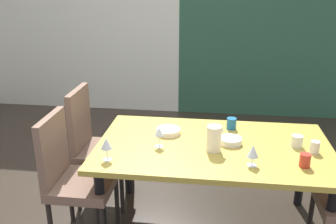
{
  "coord_description": "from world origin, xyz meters",
  "views": [
    {
      "loc": [
        0.62,
        -2.53,
        1.9
      ],
      "look_at": [
        0.25,
        0.3,
        0.85
      ],
      "focal_mm": 40.0,
      "sensor_mm": 36.0,
      "label": 1
    }
  ],
  "objects_px": {
    "wine_glass_right": "(253,152)",
    "cup_near_window": "(231,124)",
    "chair_left_far": "(94,141)",
    "wine_glass_rear": "(106,144)",
    "chair_left_near": "(71,174)",
    "cup_south": "(297,141)",
    "cup_north": "(305,160)",
    "serving_bowl_east": "(168,131)",
    "pitcher_corner": "(214,138)",
    "wine_glass_front": "(159,132)",
    "cup_near_shelf": "(315,147)",
    "serving_bowl_center": "(231,141)",
    "dining_table": "(213,154)"
  },
  "relations": [
    {
      "from": "wine_glass_right",
      "to": "cup_near_window",
      "type": "relative_size",
      "value": 1.59
    },
    {
      "from": "chair_left_far",
      "to": "wine_glass_rear",
      "type": "bearing_deg",
      "value": 26.23
    },
    {
      "from": "cup_near_window",
      "to": "chair_left_near",
      "type": "bearing_deg",
      "value": -152.78
    },
    {
      "from": "cup_south",
      "to": "cup_north",
      "type": "distance_m",
      "value": 0.31
    },
    {
      "from": "serving_bowl_east",
      "to": "cup_near_window",
      "type": "distance_m",
      "value": 0.52
    },
    {
      "from": "serving_bowl_east",
      "to": "cup_north",
      "type": "bearing_deg",
      "value": -23.68
    },
    {
      "from": "cup_north",
      "to": "pitcher_corner",
      "type": "height_order",
      "value": "pitcher_corner"
    },
    {
      "from": "chair_left_near",
      "to": "serving_bowl_east",
      "type": "relative_size",
      "value": 5.16
    },
    {
      "from": "cup_north",
      "to": "wine_glass_front",
      "type": "bearing_deg",
      "value": 169.94
    },
    {
      "from": "cup_north",
      "to": "cup_near_shelf",
      "type": "xyz_separation_m",
      "value": [
        0.11,
        0.22,
        -0.0
      ]
    },
    {
      "from": "chair_left_near",
      "to": "cup_north",
      "type": "height_order",
      "value": "chair_left_near"
    },
    {
      "from": "serving_bowl_east",
      "to": "pitcher_corner",
      "type": "height_order",
      "value": "pitcher_corner"
    },
    {
      "from": "chair_left_far",
      "to": "pitcher_corner",
      "type": "distance_m",
      "value": 1.11
    },
    {
      "from": "wine_glass_rear",
      "to": "cup_south",
      "type": "relative_size",
      "value": 1.89
    },
    {
      "from": "chair_left_far",
      "to": "cup_north",
      "type": "height_order",
      "value": "chair_left_far"
    },
    {
      "from": "wine_glass_right",
      "to": "cup_south",
      "type": "relative_size",
      "value": 1.71
    },
    {
      "from": "wine_glass_front",
      "to": "wine_glass_right",
      "type": "xyz_separation_m",
      "value": [
        0.65,
        -0.21,
        -0.01
      ]
    },
    {
      "from": "chair_left_far",
      "to": "wine_glass_right",
      "type": "bearing_deg",
      "value": 65.96
    },
    {
      "from": "cup_near_shelf",
      "to": "serving_bowl_east",
      "type": "bearing_deg",
      "value": 169.25
    },
    {
      "from": "wine_glass_right",
      "to": "serving_bowl_center",
      "type": "height_order",
      "value": "wine_glass_right"
    },
    {
      "from": "serving_bowl_center",
      "to": "cup_near_shelf",
      "type": "distance_m",
      "value": 0.59
    },
    {
      "from": "wine_glass_front",
      "to": "wine_glass_right",
      "type": "bearing_deg",
      "value": -17.64
    },
    {
      "from": "wine_glass_front",
      "to": "serving_bowl_east",
      "type": "relative_size",
      "value": 0.79
    },
    {
      "from": "wine_glass_right",
      "to": "pitcher_corner",
      "type": "bearing_deg",
      "value": 143.17
    },
    {
      "from": "cup_near_window",
      "to": "serving_bowl_center",
      "type": "bearing_deg",
      "value": -92.66
    },
    {
      "from": "serving_bowl_east",
      "to": "pitcher_corner",
      "type": "bearing_deg",
      "value": -35.75
    },
    {
      "from": "chair_left_near",
      "to": "cup_north",
      "type": "distance_m",
      "value": 1.62
    },
    {
      "from": "serving_bowl_east",
      "to": "dining_table",
      "type": "bearing_deg",
      "value": -23.27
    },
    {
      "from": "chair_left_far",
      "to": "wine_glass_right",
      "type": "height_order",
      "value": "chair_left_far"
    },
    {
      "from": "cup_near_shelf",
      "to": "cup_near_window",
      "type": "relative_size",
      "value": 0.95
    },
    {
      "from": "dining_table",
      "to": "cup_near_window",
      "type": "bearing_deg",
      "value": 66.77
    },
    {
      "from": "serving_bowl_center",
      "to": "wine_glass_front",
      "type": "bearing_deg",
      "value": -167.15
    },
    {
      "from": "chair_left_near",
      "to": "wine_glass_right",
      "type": "xyz_separation_m",
      "value": [
        1.26,
        -0.02,
        0.27
      ]
    },
    {
      "from": "dining_table",
      "to": "chair_left_near",
      "type": "xyz_separation_m",
      "value": [
        -1.01,
        -0.27,
        -0.09
      ]
    },
    {
      "from": "chair_left_far",
      "to": "cup_south",
      "type": "xyz_separation_m",
      "value": [
        1.61,
        -0.23,
        0.2
      ]
    },
    {
      "from": "wine_glass_rear",
      "to": "cup_north",
      "type": "distance_m",
      "value": 1.31
    },
    {
      "from": "cup_near_window",
      "to": "pitcher_corner",
      "type": "distance_m",
      "value": 0.45
    },
    {
      "from": "wine_glass_rear",
      "to": "serving_bowl_east",
      "type": "height_order",
      "value": "wine_glass_rear"
    },
    {
      "from": "cup_near_shelf",
      "to": "cup_north",
      "type": "bearing_deg",
      "value": -117.25
    },
    {
      "from": "dining_table",
      "to": "chair_left_near",
      "type": "height_order",
      "value": "chair_left_near"
    },
    {
      "from": "serving_bowl_center",
      "to": "serving_bowl_east",
      "type": "relative_size",
      "value": 0.87
    },
    {
      "from": "cup_near_window",
      "to": "pitcher_corner",
      "type": "relative_size",
      "value": 0.49
    },
    {
      "from": "cup_near_shelf",
      "to": "pitcher_corner",
      "type": "xyz_separation_m",
      "value": [
        -0.7,
        -0.06,
        0.05
      ]
    },
    {
      "from": "wine_glass_right",
      "to": "cup_north",
      "type": "distance_m",
      "value": 0.35
    },
    {
      "from": "serving_bowl_center",
      "to": "cup_near_window",
      "type": "xyz_separation_m",
      "value": [
        0.01,
        0.29,
        0.02
      ]
    },
    {
      "from": "wine_glass_right",
      "to": "wine_glass_front",
      "type": "bearing_deg",
      "value": 162.36
    },
    {
      "from": "cup_near_window",
      "to": "pitcher_corner",
      "type": "bearing_deg",
      "value": -107.87
    },
    {
      "from": "chair_left_far",
      "to": "cup_north",
      "type": "distance_m",
      "value": 1.7
    },
    {
      "from": "dining_table",
      "to": "chair_left_far",
      "type": "bearing_deg",
      "value": 165.04
    },
    {
      "from": "cup_near_shelf",
      "to": "cup_near_window",
      "type": "distance_m",
      "value": 0.67
    }
  ]
}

